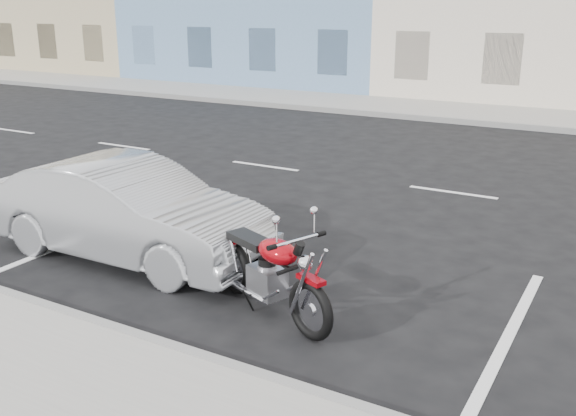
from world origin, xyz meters
name	(u,v)px	position (x,y,z in m)	size (l,w,h in m)	color
ground	(572,209)	(0.00, 0.00, 0.00)	(120.00, 120.00, 0.00)	black
sidewalk_far	(437,110)	(-5.00, 8.70, 0.07)	(80.00, 3.40, 0.15)	gray
curb_near	(13,299)	(-5.00, -7.00, 0.08)	(80.00, 0.12, 0.16)	gray
curb_far	(420,118)	(-5.00, 7.00, 0.08)	(80.00, 0.12, 0.16)	gray
motorcycle	(312,298)	(-1.72, -6.01, 0.46)	(1.92, 0.96, 1.02)	black
sedan_silver	(128,210)	(-4.88, -5.23, 0.65)	(1.38, 3.96, 1.30)	#A1A3A8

